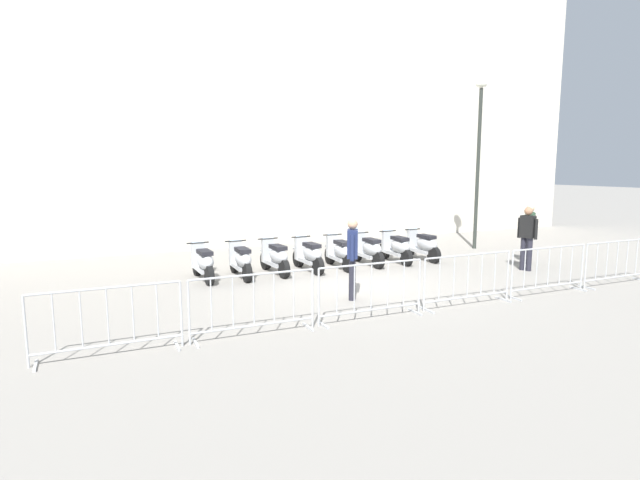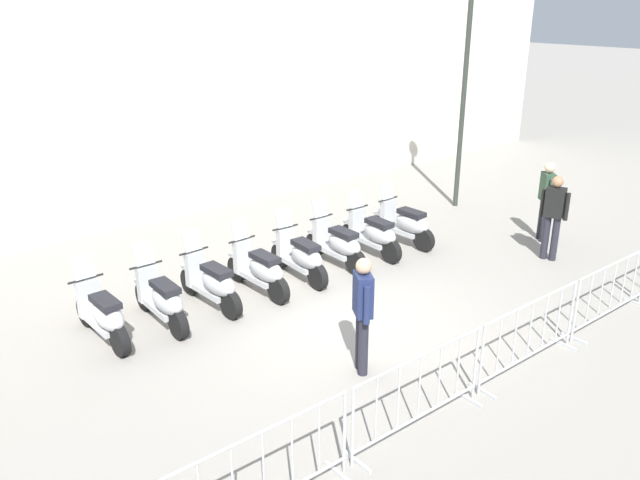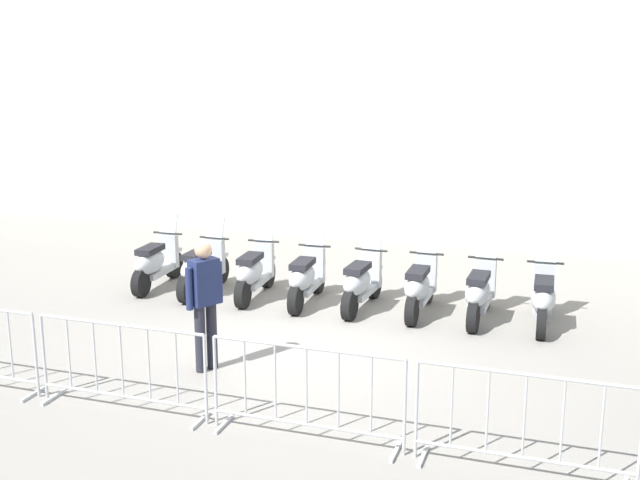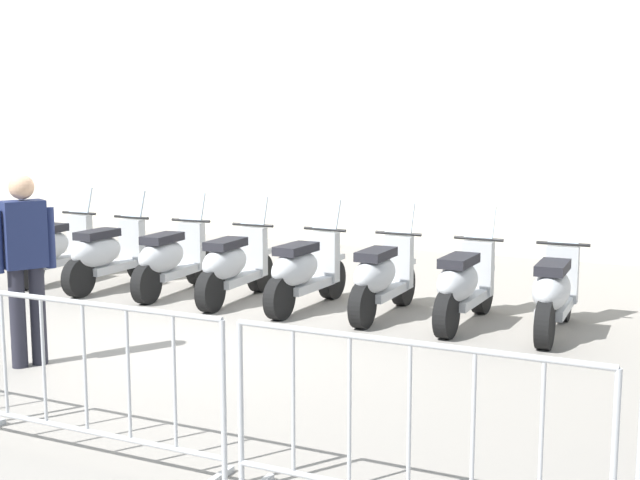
% 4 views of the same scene
% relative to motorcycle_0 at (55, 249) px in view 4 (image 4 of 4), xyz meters
% --- Properties ---
extents(ground_plane, '(120.00, 120.00, 0.00)m').
position_rel_motorcycle_0_xyz_m(ground_plane, '(3.15, -2.14, -0.45)').
color(ground_plane, gray).
extents(motorcycle_0, '(0.56, 1.72, 1.24)m').
position_rel_motorcycle_0_xyz_m(motorcycle_0, '(0.00, 0.00, 0.00)').
color(motorcycle_0, black).
rests_on(motorcycle_0, ground).
extents(motorcycle_1, '(0.56, 1.73, 1.24)m').
position_rel_motorcycle_0_xyz_m(motorcycle_1, '(0.93, -0.14, 0.00)').
color(motorcycle_1, black).
rests_on(motorcycle_1, ground).
extents(motorcycle_2, '(0.56, 1.72, 1.24)m').
position_rel_motorcycle_0_xyz_m(motorcycle_2, '(1.88, -0.15, 0.00)').
color(motorcycle_2, black).
rests_on(motorcycle_2, ground).
extents(motorcycle_3, '(0.56, 1.72, 1.24)m').
position_rel_motorcycle_0_xyz_m(motorcycle_3, '(2.81, -0.25, 0.00)').
color(motorcycle_3, black).
rests_on(motorcycle_3, ground).
extents(motorcycle_4, '(0.59, 1.72, 1.24)m').
position_rel_motorcycle_0_xyz_m(motorcycle_4, '(3.74, -0.29, 0.00)').
color(motorcycle_4, black).
rests_on(motorcycle_4, ground).
extents(motorcycle_5, '(0.56, 1.73, 1.24)m').
position_rel_motorcycle_0_xyz_m(motorcycle_5, '(4.69, -0.31, 0.00)').
color(motorcycle_5, black).
rests_on(motorcycle_5, ground).
extents(motorcycle_6, '(0.56, 1.73, 1.24)m').
position_rel_motorcycle_0_xyz_m(motorcycle_6, '(5.62, -0.38, 0.00)').
color(motorcycle_6, black).
rests_on(motorcycle_6, ground).
extents(motorcycle_7, '(0.56, 1.72, 1.24)m').
position_rel_motorcycle_0_xyz_m(motorcycle_7, '(6.57, -0.41, 0.00)').
color(motorcycle_7, black).
rests_on(motorcycle_7, ground).
extents(barrier_segment_3, '(2.16, 0.58, 1.07)m').
position_rel_motorcycle_0_xyz_m(barrier_segment_3, '(4.09, -4.80, 0.07)').
color(barrier_segment_3, '#B2B5B7').
rests_on(barrier_segment_3, ground).
extents(barrier_segment_4, '(2.16, 0.58, 1.07)m').
position_rel_motorcycle_0_xyz_m(barrier_segment_4, '(6.33, -4.96, 0.07)').
color(barrier_segment_4, '#B2B5B7').
rests_on(barrier_segment_4, ground).
extents(officer_by_barriers, '(0.38, 0.48, 1.73)m').
position_rel_motorcycle_0_xyz_m(officer_by_barriers, '(2.30, -3.25, 0.53)').
color(officer_by_barriers, '#23232D').
rests_on(officer_by_barriers, ground).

